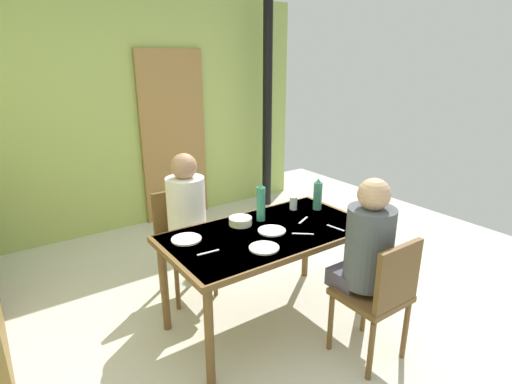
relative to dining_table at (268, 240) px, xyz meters
name	(u,v)px	position (x,y,z in m)	size (l,w,h in m)	color
ground_plane	(258,333)	(-0.15, -0.10, -0.66)	(6.58, 6.58, 0.00)	beige
wall_back	(127,115)	(-0.15, 2.44, 0.63)	(4.46, 0.10, 2.59)	#A3B85C
door_wooden	(174,137)	(0.35, 2.36, 0.34)	(0.80, 0.05, 2.00)	olive
stove_pipe_column	(267,108)	(1.53, 2.09, 0.63)	(0.12, 0.12, 2.59)	black
dining_table	(268,240)	(0.00, 0.00, 0.00)	(1.48, 0.80, 0.73)	brown
chair_near_diner	(381,293)	(0.32, -0.75, -0.16)	(0.40, 0.40, 0.87)	brown
chair_far_diner	(182,236)	(-0.33, 0.75, -0.16)	(0.40, 0.40, 0.87)	brown
person_near_diner	(367,244)	(0.32, -0.62, 0.12)	(0.30, 0.37, 0.77)	#4D4758
person_far_diner	(187,209)	(-0.33, 0.62, 0.12)	(0.30, 0.37, 0.77)	white
water_bottle_green_near	(261,203)	(0.07, 0.19, 0.21)	(0.07, 0.07, 0.30)	#358B6E
water_bottle_green_far	(318,195)	(0.58, 0.12, 0.20)	(0.07, 0.07, 0.26)	#3E856C
serving_bowl_center	(240,221)	(-0.10, 0.21, 0.10)	(0.17, 0.17, 0.06)	#F1E6C3
dinner_plate_near_left	(272,231)	(0.02, -0.02, 0.08)	(0.20, 0.20, 0.01)	white
dinner_plate_near_right	(186,239)	(-0.54, 0.20, 0.08)	(0.20, 0.20, 0.01)	white
dinner_plate_far_center	(264,248)	(-0.19, -0.21, 0.08)	(0.20, 0.20, 0.01)	white
drinking_glass_by_near_diner	(293,203)	(0.42, 0.23, 0.13)	(0.06, 0.06, 0.11)	silver
cutlery_knife_near	(303,234)	(0.17, -0.18, 0.08)	(0.15, 0.02, 0.00)	silver
cutlery_fork_near	(336,228)	(0.43, -0.24, 0.08)	(0.15, 0.02, 0.00)	silver
cutlery_knife_far	(303,220)	(0.33, 0.00, 0.08)	(0.15, 0.02, 0.00)	silver
cutlery_fork_far	(208,252)	(-0.51, -0.05, 0.08)	(0.15, 0.02, 0.00)	silver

